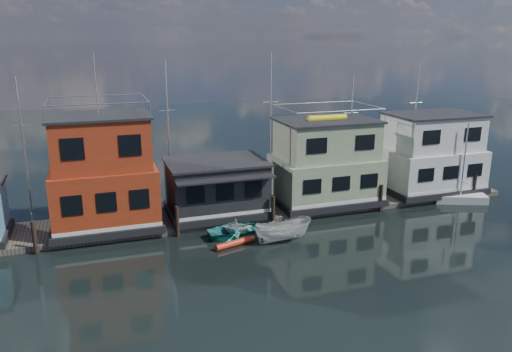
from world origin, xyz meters
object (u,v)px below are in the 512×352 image
object	(u,v)px
red_kayak	(235,243)
day_sailer	(460,198)
houseboat_red	(103,174)
houseboat_dark	(216,187)
houseboat_green	(325,163)
houseboat_white	(430,154)
dinghy_teal	(238,230)
motorboat	(283,231)
dinghy_white	(238,226)

from	to	relation	value
red_kayak	day_sailer	distance (m)	20.46
red_kayak	houseboat_red	bearing A→B (deg)	126.55
houseboat_red	red_kayak	bearing A→B (deg)	-35.94
houseboat_red	houseboat_dark	bearing A→B (deg)	-0.14
houseboat_green	red_kayak	xyz separation A→B (m)	(-9.23, -5.63, -3.34)
houseboat_white	dinghy_teal	bearing A→B (deg)	-167.75
houseboat_white	dinghy_teal	distance (m)	19.19
houseboat_green	houseboat_white	size ratio (longest dim) A/B	1.00
houseboat_red	motorboat	world-z (taller)	houseboat_red
houseboat_green	dinghy_white	size ratio (longest dim) A/B	4.06
houseboat_green	day_sailer	bearing A→B (deg)	-14.86
houseboat_red	houseboat_green	world-z (taller)	houseboat_red
houseboat_white	dinghy_white	bearing A→B (deg)	-168.88
houseboat_red	motorboat	bearing A→B (deg)	-28.19
houseboat_red	dinghy_teal	bearing A→B (deg)	-25.33
houseboat_red	houseboat_dark	distance (m)	8.18
day_sailer	motorboat	size ratio (longest dim) A/B	1.66
houseboat_red	houseboat_dark	world-z (taller)	houseboat_red
red_kayak	dinghy_teal	world-z (taller)	dinghy_teal
houseboat_green	dinghy_teal	distance (m)	9.91
houseboat_white	red_kayak	xyz separation A→B (m)	(-19.23, -5.63, -3.33)
houseboat_green	red_kayak	distance (m)	11.32
red_kayak	motorboat	xyz separation A→B (m)	(3.29, -0.30, 0.56)
houseboat_white	dinghy_white	world-z (taller)	houseboat_white
houseboat_dark	red_kayak	bearing A→B (deg)	-92.37
houseboat_white	day_sailer	bearing A→B (deg)	-70.35
day_sailer	dinghy_white	world-z (taller)	day_sailer
houseboat_dark	dinghy_white	distance (m)	4.10
red_kayak	houseboat_white	bearing A→B (deg)	-1.19
houseboat_white	day_sailer	world-z (taller)	houseboat_white
houseboat_red	houseboat_green	distance (m)	17.01
houseboat_green	motorboat	distance (m)	8.84
day_sailer	red_kayak	bearing A→B (deg)	-150.73
red_kayak	motorboat	size ratio (longest dim) A/B	0.72
houseboat_red	day_sailer	world-z (taller)	houseboat_red
houseboat_red	dinghy_white	size ratio (longest dim) A/B	5.74
day_sailer	houseboat_green	bearing A→B (deg)	-173.17
day_sailer	motorboat	distance (m)	17.26
houseboat_dark	houseboat_green	bearing A→B (deg)	0.12
houseboat_green	dinghy_white	bearing A→B (deg)	-156.75
houseboat_green	day_sailer	size ratio (longest dim) A/B	1.26
day_sailer	dinghy_teal	distance (m)	19.59
day_sailer	dinghy_white	size ratio (longest dim) A/B	3.22
day_sailer	dinghy_teal	size ratio (longest dim) A/B	1.56
houseboat_red	day_sailer	bearing A→B (deg)	-5.96
dinghy_teal	dinghy_white	size ratio (longest dim) A/B	2.07
red_kayak	dinghy_white	distance (m)	2.18
houseboat_red	houseboat_green	size ratio (longest dim) A/B	1.41
houseboat_dark	houseboat_white	world-z (taller)	houseboat_white
dinghy_teal	day_sailer	bearing A→B (deg)	-91.39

